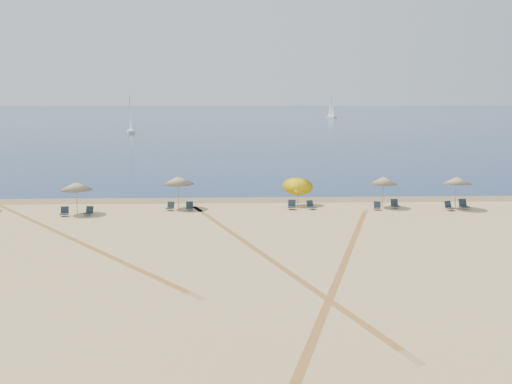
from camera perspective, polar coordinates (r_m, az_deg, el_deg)
ground at (r=22.54m, az=1.79°, el=-11.90°), size 160.00×160.00×0.00m
ocean at (r=246.05m, az=-1.66°, el=7.76°), size 500.00×500.00×0.00m
wet_sand at (r=45.69m, az=-0.17°, el=-0.76°), size 500.00×500.00×0.00m
umbrella_1 at (r=41.80m, az=-17.65°, el=0.57°), size 2.30×2.30×2.34m
umbrella_2 at (r=42.19m, az=-7.83°, el=1.17°), size 2.32×2.33×2.45m
umbrella_3 at (r=43.07m, az=4.22°, el=0.89°), size 2.34×2.34×2.49m
umbrella_4 at (r=43.30m, az=12.69°, el=1.15°), size 2.01×2.01×2.38m
umbrella_5 at (r=44.28m, az=19.53°, el=1.09°), size 2.21×2.25×2.46m
chair_2 at (r=41.59m, az=-18.69°, el=-1.92°), size 0.61×0.70×0.66m
chair_3 at (r=41.32m, az=-16.45°, el=-1.89°), size 0.64×0.71×0.63m
chair_4 at (r=41.84m, az=-8.61°, el=-1.47°), size 0.63×0.70×0.62m
chair_5 at (r=41.66m, az=-6.69°, el=-1.46°), size 0.58×0.66×0.63m
chair_6 at (r=41.86m, az=3.62°, el=-1.33°), size 0.65×0.73×0.68m
chair_7 at (r=42.00m, az=5.53°, el=-1.35°), size 0.74×0.79×0.64m
chair_8 at (r=42.49m, az=12.09°, el=-1.41°), size 0.63×0.70×0.61m
chair_9 at (r=43.46m, az=13.80°, el=-1.20°), size 0.62×0.70×0.66m
chair_10 at (r=43.75m, az=18.84°, el=-1.36°), size 0.76×0.82×0.68m
chair_11 at (r=44.62m, az=20.15°, el=-1.20°), size 0.72×0.81×0.73m
sailboat_0 at (r=217.68m, az=7.57°, el=8.09°), size 3.48×5.67×8.28m
sailboat_1 at (r=130.53m, az=-12.49°, el=6.93°), size 2.75×5.72×8.26m
tire_tracks at (r=31.36m, az=-4.49°, el=-5.67°), size 53.49×44.77×0.00m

